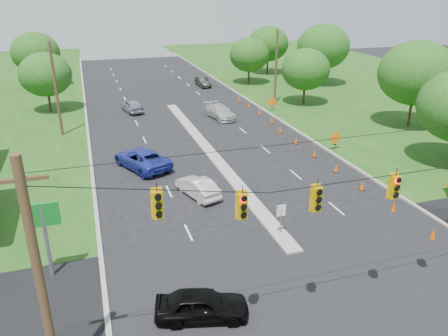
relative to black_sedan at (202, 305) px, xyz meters
name	(u,v)px	position (x,y,z in m)	size (l,w,h in m)	color
ground	(334,301)	(6.12, -0.79, -0.69)	(160.00, 160.00, 0.00)	black
cross_street	(334,301)	(6.12, -0.79, -0.69)	(160.00, 14.00, 0.02)	black
curb_left	(88,133)	(-3.98, 29.21, -0.69)	(0.25, 110.00, 0.16)	gray
curb_right	(273,116)	(16.22, 29.21, -0.69)	(0.25, 110.00, 0.16)	gray
median	(209,152)	(6.12, 20.21, -0.69)	(1.00, 34.00, 0.18)	gray
median_sign	(281,214)	(6.12, 5.21, 0.77)	(0.55, 0.06, 2.05)	gray
signal_span	(358,217)	(6.07, -1.79, 4.28)	(25.60, 0.32, 9.00)	#422D1C
utility_pole_far_left	(56,90)	(-6.38, 29.21, 3.81)	(0.28, 0.28, 9.00)	#422D1C
utility_pole_far_right	(276,68)	(18.62, 34.21, 3.81)	(0.28, 0.28, 9.00)	#422D1C
cone_0	(433,234)	(14.37, 2.21, -0.34)	(0.32, 0.32, 0.70)	#EB4F00
cone_1	(394,207)	(14.37, 5.71, -0.34)	(0.32, 0.32, 0.70)	#EB4F00
cone_2	(362,186)	(14.37, 9.21, -0.34)	(0.32, 0.32, 0.70)	#EB4F00
cone_3	(336,168)	(14.37, 12.71, -0.34)	(0.32, 0.32, 0.70)	#EB4F00
cone_4	(314,153)	(14.37, 16.21, -0.34)	(0.32, 0.32, 0.70)	#EB4F00
cone_5	(296,141)	(14.37, 19.71, -0.34)	(0.32, 0.32, 0.70)	#EB4F00
cone_6	(280,130)	(14.37, 23.21, -0.34)	(0.32, 0.32, 0.70)	#EB4F00
cone_7	(272,120)	(14.97, 26.71, -0.34)	(0.32, 0.32, 0.70)	#EB4F00
cone_8	(259,112)	(14.97, 30.21, -0.34)	(0.32, 0.32, 0.70)	#EB4F00
cone_9	(249,105)	(14.97, 33.71, -0.34)	(0.32, 0.32, 0.70)	#EB4F00
cone_10	(239,98)	(14.97, 37.21, -0.34)	(0.32, 0.32, 0.70)	#EB4F00
work_sign_1	(335,139)	(16.92, 17.21, 0.40)	(1.27, 0.58, 1.37)	black
work_sign_2	(272,102)	(16.92, 31.21, 0.40)	(1.27, 0.58, 1.37)	black
tree_5	(45,74)	(-7.88, 39.21, 3.64)	(5.88, 5.88, 6.86)	black
tree_6	(36,53)	(-9.88, 54.21, 4.26)	(6.72, 6.72, 7.84)	black
tree_8	(417,73)	(28.12, 21.21, 4.88)	(7.56, 7.56, 8.82)	black
tree_9	(306,69)	(22.12, 33.21, 3.64)	(5.88, 5.88, 6.86)	black
tree_10	(323,47)	(30.12, 43.21, 4.88)	(7.56, 7.56, 8.82)	black
tree_11	(268,44)	(26.12, 54.21, 4.26)	(6.72, 6.72, 7.84)	black
tree_12	(249,55)	(20.12, 47.21, 3.64)	(5.88, 5.88, 6.86)	black
black_sedan	(202,305)	(0.00, 0.00, 0.00)	(1.64, 4.08, 1.39)	black
white_sedan	(198,187)	(2.92, 11.93, -0.03)	(1.41, 4.03, 1.33)	silver
blue_pickup	(142,159)	(-0.05, 18.29, 0.09)	(2.61, 5.67, 1.58)	#222D9A
silver_car_far	(220,112)	(10.31, 30.36, 0.04)	(2.05, 5.04, 1.46)	#B2B2B2
silver_car_oncoming	(132,106)	(1.26, 36.00, 0.03)	(1.71, 4.25, 1.45)	gray
dark_car_receding	(203,82)	(12.99, 47.52, -0.02)	(1.44, 4.12, 1.36)	black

